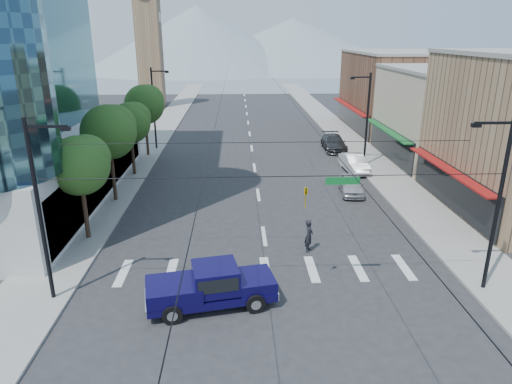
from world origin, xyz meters
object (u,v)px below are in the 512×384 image
parked_car_near (351,185)px  pedestrian (309,236)px  parked_car_far (334,143)px  pickup_truck (210,285)px  parked_car_mid (354,163)px

parked_car_near → pedestrian: bearing=-110.7°
parked_car_near → parked_car_far: (1.59, 14.71, 0.09)m
pickup_truck → pedestrian: pickup_truck is taller
pickup_truck → parked_car_far: (12.22, 30.64, -0.25)m
pickup_truck → pedestrian: 7.90m
pedestrian → parked_car_near: pedestrian is taller
pedestrian → parked_car_near: (5.06, 10.33, -0.26)m
pickup_truck → parked_car_far: bearing=57.3°
pedestrian → parked_car_near: 11.50m
pedestrian → parked_car_mid: size_ratio=0.41×
parked_car_far → parked_car_mid: bearing=-87.2°
pickup_truck → pedestrian: size_ratio=3.21×
parked_car_far → pedestrian: bearing=-103.4°
pickup_truck → pedestrian: (5.57, 5.60, -0.08)m
parked_car_mid → parked_car_far: bearing=87.0°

